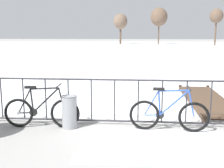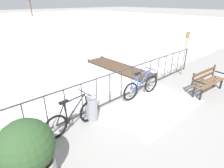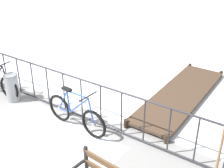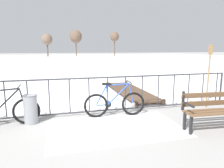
# 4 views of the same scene
# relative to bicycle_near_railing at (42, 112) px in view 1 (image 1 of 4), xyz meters

# --- Properties ---
(ground_plane) EXTENTS (160.00, 160.00, 0.00)m
(ground_plane) POSITION_rel_bicycle_near_railing_xyz_m (2.15, 0.36, -0.37)
(ground_plane) COLOR gray
(frozen_pond) EXTENTS (80.00, 56.00, 0.03)m
(frozen_pond) POSITION_rel_bicycle_near_railing_xyz_m (2.15, 28.76, -0.35)
(frozen_pond) COLOR white
(frozen_pond) RESTS_ON ground
(snow_patch) EXTENTS (3.12, 1.83, 0.01)m
(snow_patch) POSITION_rel_bicycle_near_railing_xyz_m (2.59, -0.84, -0.36)
(snow_patch) COLOR white
(snow_patch) RESTS_ON ground
(railing_fence) EXTENTS (9.06, 0.06, 1.07)m
(railing_fence) POSITION_rel_bicycle_near_railing_xyz_m (2.15, 0.36, 0.19)
(railing_fence) COLOR #2D2D33
(railing_fence) RESTS_ON ground
(bicycle_near_railing) EXTENTS (1.71, 0.52, 0.97)m
(bicycle_near_railing) POSITION_rel_bicycle_near_railing_xyz_m (0.00, 0.00, 0.00)
(bicycle_near_railing) COLOR black
(bicycle_near_railing) RESTS_ON ground
(bicycle_second) EXTENTS (1.71, 0.52, 0.97)m
(bicycle_second) POSITION_rel_bicycle_near_railing_xyz_m (2.81, 0.01, 0.00)
(bicycle_second) COLOR black
(bicycle_second) RESTS_ON ground
(trash_bin) EXTENTS (0.35, 0.35, 0.73)m
(trash_bin) POSITION_rel_bicycle_near_railing_xyz_m (0.63, 0.04, 0.00)
(trash_bin) COLOR gray
(trash_bin) RESTS_ON ground
(wooden_dock) EXTENTS (1.10, 3.95, 0.20)m
(wooden_dock) POSITION_rel_bicycle_near_railing_xyz_m (4.20, 2.59, -0.25)
(wooden_dock) COLOR #4C3828
(wooden_dock) RESTS_ON ground
(tree_far_west) EXTENTS (2.34, 2.34, 5.17)m
(tree_far_west) POSITION_rel_bicycle_near_railing_xyz_m (-0.73, 44.01, 3.47)
(tree_far_west) COLOR brown
(tree_far_west) RESTS_ON ground
(tree_west_mid) EXTENTS (2.00, 2.00, 5.63)m
(tree_west_mid) POSITION_rel_bicycle_near_railing_xyz_m (14.19, 40.52, 4.09)
(tree_west_mid) COLOR brown
(tree_west_mid) RESTS_ON ground
(tree_centre) EXTENTS (2.79, 2.79, 6.11)m
(tree_centre) POSITION_rel_bicycle_near_railing_xyz_m (5.72, 43.87, 4.19)
(tree_centre) COLOR brown
(tree_centre) RESTS_ON ground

